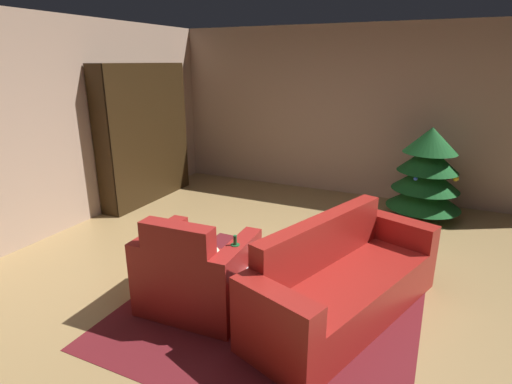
{
  "coord_description": "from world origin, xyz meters",
  "views": [
    {
      "loc": [
        1.17,
        -3.17,
        2.1
      ],
      "look_at": [
        -0.32,
        0.04,
        0.95
      ],
      "focal_mm": 28.43,
      "sensor_mm": 36.0,
      "label": 1
    }
  ],
  "objects_px": {
    "decorated_tree": "(427,173)",
    "bottle_on_table": "(235,256)",
    "bookshelf_unit": "(150,134)",
    "couch_red": "(342,284)",
    "armchair_red": "(196,275)",
    "coffee_table": "(257,266)",
    "book_stack_on_table": "(250,255)"
  },
  "relations": [
    {
      "from": "armchair_red",
      "to": "decorated_tree",
      "type": "distance_m",
      "value": 3.63
    },
    {
      "from": "coffee_table",
      "to": "decorated_tree",
      "type": "height_order",
      "value": "decorated_tree"
    },
    {
      "from": "bookshelf_unit",
      "to": "couch_red",
      "type": "bearing_deg",
      "value": -28.46
    },
    {
      "from": "armchair_red",
      "to": "book_stack_on_table",
      "type": "xyz_separation_m",
      "value": [
        0.43,
        0.21,
        0.2
      ]
    },
    {
      "from": "bookshelf_unit",
      "to": "book_stack_on_table",
      "type": "distance_m",
      "value": 3.53
    },
    {
      "from": "armchair_red",
      "to": "coffee_table",
      "type": "distance_m",
      "value": 0.54
    },
    {
      "from": "armchair_red",
      "to": "bottle_on_table",
      "type": "relative_size",
      "value": 3.13
    },
    {
      "from": "coffee_table",
      "to": "bookshelf_unit",
      "type": "bearing_deg",
      "value": 142.6
    },
    {
      "from": "armchair_red",
      "to": "coffee_table",
      "type": "bearing_deg",
      "value": 22.48
    },
    {
      "from": "armchair_red",
      "to": "book_stack_on_table",
      "type": "bearing_deg",
      "value": 26.02
    },
    {
      "from": "armchair_red",
      "to": "bottle_on_table",
      "type": "bearing_deg",
      "value": 3.43
    },
    {
      "from": "armchair_red",
      "to": "coffee_table",
      "type": "xyz_separation_m",
      "value": [
        0.49,
        0.2,
        0.1
      ]
    },
    {
      "from": "couch_red",
      "to": "decorated_tree",
      "type": "height_order",
      "value": "decorated_tree"
    },
    {
      "from": "couch_red",
      "to": "decorated_tree",
      "type": "relative_size",
      "value": 1.68
    },
    {
      "from": "couch_red",
      "to": "book_stack_on_table",
      "type": "relative_size",
      "value": 9.24
    },
    {
      "from": "book_stack_on_table",
      "to": "decorated_tree",
      "type": "height_order",
      "value": "decorated_tree"
    },
    {
      "from": "coffee_table",
      "to": "book_stack_on_table",
      "type": "relative_size",
      "value": 3.29
    },
    {
      "from": "armchair_red",
      "to": "bottle_on_table",
      "type": "height_order",
      "value": "armchair_red"
    },
    {
      "from": "armchair_red",
      "to": "book_stack_on_table",
      "type": "relative_size",
      "value": 4.09
    },
    {
      "from": "decorated_tree",
      "to": "bottle_on_table",
      "type": "bearing_deg",
      "value": -111.96
    },
    {
      "from": "couch_red",
      "to": "bookshelf_unit",
      "type": "bearing_deg",
      "value": 151.54
    },
    {
      "from": "bookshelf_unit",
      "to": "bottle_on_table",
      "type": "relative_size",
      "value": 6.86
    },
    {
      "from": "book_stack_on_table",
      "to": "decorated_tree",
      "type": "distance_m",
      "value": 3.25
    },
    {
      "from": "bookshelf_unit",
      "to": "couch_red",
      "type": "height_order",
      "value": "bookshelf_unit"
    },
    {
      "from": "bookshelf_unit",
      "to": "decorated_tree",
      "type": "bearing_deg",
      "value": 12.09
    },
    {
      "from": "couch_red",
      "to": "coffee_table",
      "type": "height_order",
      "value": "couch_red"
    },
    {
      "from": "coffee_table",
      "to": "bottle_on_table",
      "type": "xyz_separation_m",
      "value": [
        -0.11,
        -0.18,
        0.16
      ]
    },
    {
      "from": "armchair_red",
      "to": "decorated_tree",
      "type": "relative_size",
      "value": 0.74
    },
    {
      "from": "armchair_red",
      "to": "book_stack_on_table",
      "type": "distance_m",
      "value": 0.51
    },
    {
      "from": "couch_red",
      "to": "decorated_tree",
      "type": "bearing_deg",
      "value": 80.08
    },
    {
      "from": "bookshelf_unit",
      "to": "coffee_table",
      "type": "xyz_separation_m",
      "value": [
        2.82,
        -2.15,
        -0.61
      ]
    },
    {
      "from": "book_stack_on_table",
      "to": "bottle_on_table",
      "type": "xyz_separation_m",
      "value": [
        -0.05,
        -0.19,
        0.06
      ]
    }
  ]
}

